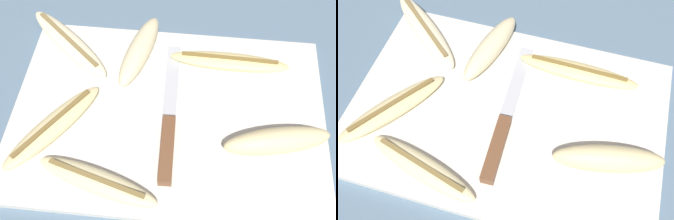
{
  "view_description": "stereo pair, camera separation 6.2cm",
  "coord_description": "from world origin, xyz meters",
  "views": [
    {
      "loc": [
        0.03,
        -0.33,
        0.55
      ],
      "look_at": [
        0.0,
        0.0,
        0.02
      ],
      "focal_mm": 42.0,
      "sensor_mm": 36.0,
      "label": 1
    },
    {
      "loc": [
        0.1,
        -0.32,
        0.55
      ],
      "look_at": [
        0.0,
        0.0,
        0.02
      ],
      "focal_mm": 42.0,
      "sensor_mm": 36.0,
      "label": 2
    }
  ],
  "objects": [
    {
      "name": "ground_plane",
      "position": [
        0.0,
        0.0,
        0.0
      ],
      "size": [
        4.0,
        4.0,
        0.0
      ],
      "primitive_type": "plane",
      "color": "slate"
    },
    {
      "name": "cutting_board",
      "position": [
        0.0,
        0.0,
        0.01
      ],
      "size": [
        0.5,
        0.35,
        0.01
      ],
      "color": "silver",
      "rests_on": "ground_plane"
    },
    {
      "name": "knife",
      "position": [
        0.0,
        -0.04,
        0.02
      ],
      "size": [
        0.03,
        0.26,
        0.02
      ],
      "rotation": [
        0.0,
        0.0,
        0.03
      ],
      "color": "brown",
      "rests_on": "cutting_board"
    },
    {
      "name": "banana_mellow_near",
      "position": [
        -0.17,
        -0.05,
        0.02
      ],
      "size": [
        0.14,
        0.18,
        0.02
      ],
      "rotation": [
        0.0,
        0.0,
        2.54
      ],
      "color": "beige",
      "rests_on": "cutting_board"
    },
    {
      "name": "banana_golden_short",
      "position": [
        0.1,
        0.11,
        0.02
      ],
      "size": [
        0.21,
        0.04,
        0.02
      ],
      "rotation": [
        0.0,
        0.0,
        1.54
      ],
      "color": "#EDD689",
      "rests_on": "cutting_board"
    },
    {
      "name": "banana_cream_curved",
      "position": [
        -0.06,
        0.11,
        0.03
      ],
      "size": [
        0.08,
        0.17,
        0.03
      ],
      "rotation": [
        0.0,
        0.0,
        6.05
      ],
      "color": "beige",
      "rests_on": "cutting_board"
    },
    {
      "name": "banana_ripe_center",
      "position": [
        0.17,
        -0.04,
        0.03
      ],
      "size": [
        0.17,
        0.08,
        0.04
      ],
      "rotation": [
        0.0,
        0.0,
        4.94
      ],
      "color": "beige",
      "rests_on": "cutting_board"
    },
    {
      "name": "banana_bright_far",
      "position": [
        -0.19,
        0.12,
        0.02
      ],
      "size": [
        0.18,
        0.17,
        0.02
      ],
      "rotation": [
        0.0,
        0.0,
        3.99
      ],
      "color": "beige",
      "rests_on": "cutting_board"
    },
    {
      "name": "banana_soft_right",
      "position": [
        -0.09,
        -0.13,
        0.02
      ],
      "size": [
        0.19,
        0.09,
        0.02
      ],
      "rotation": [
        0.0,
        0.0,
        1.3
      ],
      "color": "beige",
      "rests_on": "cutting_board"
    }
  ]
}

